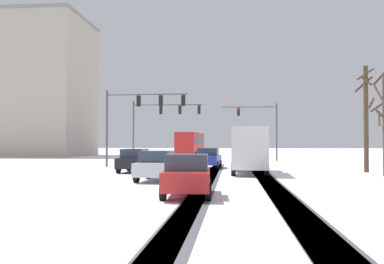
{
  "coord_description": "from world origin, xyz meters",
  "views": [
    {
      "loc": [
        2.85,
        -7.84,
        2.07
      ],
      "look_at": [
        0.0,
        22.85,
        2.8
      ],
      "focal_mm": 41.21,
      "sensor_mm": 36.0,
      "label": 1
    }
  ],
  "objects_px": {
    "car_black_second": "(135,160)",
    "car_silver_third": "(157,166)",
    "traffic_signal_far_left": "(161,117)",
    "box_truck_delivery": "(250,149)",
    "car_red_fourth": "(187,175)",
    "bus_oncoming": "(190,143)",
    "traffic_signal_near_left": "(139,110)",
    "traffic_signal_far_right": "(261,122)",
    "bare_tree_sidewalk_far": "(366,115)",
    "car_blue_lead": "(209,158)",
    "office_building_far_left_block": "(14,88)"
  },
  "relations": [
    {
      "from": "car_blue_lead",
      "to": "car_black_second",
      "type": "distance_m",
      "value": 7.04
    },
    {
      "from": "traffic_signal_far_right",
      "to": "traffic_signal_near_left",
      "type": "distance_m",
      "value": 17.88
    },
    {
      "from": "car_black_second",
      "to": "car_silver_third",
      "type": "xyz_separation_m",
      "value": [
        2.74,
        -6.75,
        0.0
      ]
    },
    {
      "from": "traffic_signal_far_right",
      "to": "box_truck_delivery",
      "type": "relative_size",
      "value": 0.87
    },
    {
      "from": "car_red_fourth",
      "to": "bus_oncoming",
      "type": "xyz_separation_m",
      "value": [
        -4.08,
        43.4,
        1.18
      ]
    },
    {
      "from": "car_silver_third",
      "to": "bus_oncoming",
      "type": "relative_size",
      "value": 0.38
    },
    {
      "from": "car_silver_third",
      "to": "bare_tree_sidewalk_far",
      "type": "height_order",
      "value": "bare_tree_sidewalk_far"
    },
    {
      "from": "bare_tree_sidewalk_far",
      "to": "car_blue_lead",
      "type": "bearing_deg",
      "value": 161.3
    },
    {
      "from": "traffic_signal_far_left",
      "to": "bus_oncoming",
      "type": "bearing_deg",
      "value": 82.44
    },
    {
      "from": "car_blue_lead",
      "to": "box_truck_delivery",
      "type": "distance_m",
      "value": 6.54
    },
    {
      "from": "car_red_fourth",
      "to": "car_blue_lead",
      "type": "bearing_deg",
      "value": 90.61
    },
    {
      "from": "bus_oncoming",
      "to": "office_building_far_left_block",
      "type": "height_order",
      "value": "office_building_far_left_block"
    },
    {
      "from": "car_silver_third",
      "to": "office_building_far_left_block",
      "type": "height_order",
      "value": "office_building_far_left_block"
    },
    {
      "from": "traffic_signal_near_left",
      "to": "bus_oncoming",
      "type": "distance_m",
      "value": 24.09
    },
    {
      "from": "car_red_fourth",
      "to": "box_truck_delivery",
      "type": "bearing_deg",
      "value": 77.33
    },
    {
      "from": "traffic_signal_far_right",
      "to": "office_building_far_left_block",
      "type": "bearing_deg",
      "value": 158.41
    },
    {
      "from": "traffic_signal_far_left",
      "to": "car_silver_third",
      "type": "relative_size",
      "value": 1.8
    },
    {
      "from": "traffic_signal_far_right",
      "to": "car_red_fourth",
      "type": "bearing_deg",
      "value": -98.43
    },
    {
      "from": "car_silver_third",
      "to": "box_truck_delivery",
      "type": "relative_size",
      "value": 0.56
    },
    {
      "from": "traffic_signal_far_right",
      "to": "car_silver_third",
      "type": "xyz_separation_m",
      "value": [
        -7.3,
        -26.96,
        -3.62
      ]
    },
    {
      "from": "traffic_signal_far_left",
      "to": "box_truck_delivery",
      "type": "xyz_separation_m",
      "value": [
        8.75,
        -17.03,
        -3.2
      ]
    },
    {
      "from": "traffic_signal_far_left",
      "to": "box_truck_delivery",
      "type": "relative_size",
      "value": 1.01
    },
    {
      "from": "bus_oncoming",
      "to": "car_black_second",
      "type": "bearing_deg",
      "value": -91.88
    },
    {
      "from": "car_blue_lead",
      "to": "car_red_fourth",
      "type": "relative_size",
      "value": 1.0
    },
    {
      "from": "traffic_signal_far_left",
      "to": "traffic_signal_near_left",
      "type": "bearing_deg",
      "value": -91.26
    },
    {
      "from": "traffic_signal_far_right",
      "to": "bare_tree_sidewalk_far",
      "type": "xyz_separation_m",
      "value": [
        5.99,
        -18.9,
        -0.47
      ]
    },
    {
      "from": "car_blue_lead",
      "to": "car_red_fourth",
      "type": "bearing_deg",
      "value": -89.39
    },
    {
      "from": "car_silver_third",
      "to": "car_red_fourth",
      "type": "relative_size",
      "value": 1.0
    },
    {
      "from": "traffic_signal_near_left",
      "to": "office_building_far_left_block",
      "type": "relative_size",
      "value": 0.31
    },
    {
      "from": "traffic_signal_far_left",
      "to": "office_building_far_left_block",
      "type": "distance_m",
      "value": 32.47
    },
    {
      "from": "traffic_signal_near_left",
      "to": "box_truck_delivery",
      "type": "height_order",
      "value": "traffic_signal_near_left"
    },
    {
      "from": "traffic_signal_far_right",
      "to": "car_red_fourth",
      "type": "height_order",
      "value": "traffic_signal_far_right"
    },
    {
      "from": "car_black_second",
      "to": "box_truck_delivery",
      "type": "xyz_separation_m",
      "value": [
        7.93,
        -0.64,
        0.82
      ]
    },
    {
      "from": "traffic_signal_far_right",
      "to": "traffic_signal_far_left",
      "type": "height_order",
      "value": "same"
    },
    {
      "from": "car_red_fourth",
      "to": "traffic_signal_near_left",
      "type": "bearing_deg",
      "value": 107.36
    },
    {
      "from": "car_blue_lead",
      "to": "bus_oncoming",
      "type": "xyz_separation_m",
      "value": [
        -3.89,
        24.94,
        1.18
      ]
    },
    {
      "from": "traffic_signal_far_left",
      "to": "traffic_signal_near_left",
      "type": "distance_m",
      "value": 10.21
    },
    {
      "from": "car_blue_lead",
      "to": "office_building_far_left_block",
      "type": "relative_size",
      "value": 0.18
    },
    {
      "from": "traffic_signal_near_left",
      "to": "car_silver_third",
      "type": "relative_size",
      "value": 1.67
    },
    {
      "from": "traffic_signal_near_left",
      "to": "car_black_second",
      "type": "distance_m",
      "value": 7.44
    },
    {
      "from": "traffic_signal_far_right",
      "to": "traffic_signal_far_left",
      "type": "xyz_separation_m",
      "value": [
        -10.87,
        -3.82,
        0.4
      ]
    },
    {
      "from": "traffic_signal_far_right",
      "to": "car_blue_lead",
      "type": "xyz_separation_m",
      "value": [
        -5.17,
        -15.13,
        -3.62
      ]
    },
    {
      "from": "traffic_signal_far_right",
      "to": "car_silver_third",
      "type": "relative_size",
      "value": 1.55
    },
    {
      "from": "traffic_signal_far_left",
      "to": "car_black_second",
      "type": "relative_size",
      "value": 1.81
    },
    {
      "from": "car_blue_lead",
      "to": "car_silver_third",
      "type": "xyz_separation_m",
      "value": [
        -2.13,
        -11.83,
        0.0
      ]
    },
    {
      "from": "office_building_far_left_block",
      "to": "box_truck_delivery",
      "type": "bearing_deg",
      "value": -45.51
    },
    {
      "from": "bus_oncoming",
      "to": "car_blue_lead",
      "type": "bearing_deg",
      "value": -81.14
    },
    {
      "from": "car_silver_third",
      "to": "office_building_far_left_block",
      "type": "xyz_separation_m",
      "value": [
        -29.67,
        41.59,
        9.75
      ]
    },
    {
      "from": "car_black_second",
      "to": "car_red_fourth",
      "type": "height_order",
      "value": "same"
    },
    {
      "from": "box_truck_delivery",
      "to": "bare_tree_sidewalk_far",
      "type": "distance_m",
      "value": 8.66
    }
  ]
}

